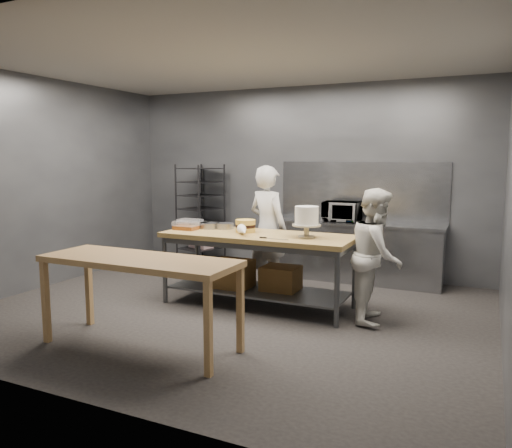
{
  "coord_description": "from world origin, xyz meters",
  "views": [
    {
      "loc": [
        2.82,
        -5.2,
        1.87
      ],
      "look_at": [
        0.21,
        0.32,
        1.05
      ],
      "focal_mm": 35.0,
      "sensor_mm": 36.0,
      "label": 1
    }
  ],
  "objects": [
    {
      "name": "near_counter",
      "position": [
        -0.24,
        -1.39,
        0.81
      ],
      "size": [
        2.0,
        0.7,
        0.9
      ],
      "color": "olive",
      "rests_on": "ground"
    },
    {
      "name": "layer_cake",
      "position": [
        0.01,
        0.44,
        1.0
      ],
      "size": [
        0.25,
        0.25,
        0.16
      ],
      "color": "gold",
      "rests_on": "work_table"
    },
    {
      "name": "cake_pans",
      "position": [
        -0.58,
        0.56,
        0.96
      ],
      "size": [
        0.63,
        0.31,
        0.07
      ],
      "color": "gray",
      "rests_on": "work_table"
    },
    {
      "name": "pastry_clamshells",
      "position": [
        -0.84,
        0.41,
        0.98
      ],
      "size": [
        0.39,
        0.43,
        0.11
      ],
      "color": "#A25E20",
      "rests_on": "work_table"
    },
    {
      "name": "work_table",
      "position": [
        0.18,
        0.38,
        0.57
      ],
      "size": [
        2.4,
        0.9,
        0.92
      ],
      "color": "olive",
      "rests_on": "ground"
    },
    {
      "name": "microwave",
      "position": [
        0.78,
        2.18,
        1.05
      ],
      "size": [
        0.54,
        0.37,
        0.3
      ],
      "primitive_type": "imported",
      "color": "black",
      "rests_on": "back_counter"
    },
    {
      "name": "offset_spatula",
      "position": [
        0.5,
        0.09,
        0.93
      ],
      "size": [
        0.36,
        0.02,
        0.02
      ],
      "color": "slate",
      "rests_on": "work_table"
    },
    {
      "name": "splashback_panel",
      "position": [
        1.0,
        2.48,
        1.35
      ],
      "size": [
        2.6,
        0.02,
        0.9
      ],
      "primitive_type": "cube",
      "color": "slate",
      "rests_on": "back_counter"
    },
    {
      "name": "frosted_cake_stand",
      "position": [
        0.86,
        0.35,
        1.16
      ],
      "size": [
        0.34,
        0.34,
        0.37
      ],
      "color": "#B7AE93",
      "rests_on": "work_table"
    },
    {
      "name": "piping_bag",
      "position": [
        0.12,
        0.15,
        0.98
      ],
      "size": [
        0.31,
        0.38,
        0.12
      ],
      "primitive_type": "cone",
      "rotation": [
        1.57,
        0.0,
        0.58
      ],
      "color": "white",
      "rests_on": "work_table"
    },
    {
      "name": "back_counter",
      "position": [
        1.0,
        2.18,
        0.45
      ],
      "size": [
        2.6,
        0.6,
        0.9
      ],
      "color": "slate",
      "rests_on": "ground"
    },
    {
      "name": "speed_rack",
      "position": [
        -1.68,
        2.1,
        0.86
      ],
      "size": [
        0.74,
        0.78,
        1.75
      ],
      "color": "black",
      "rests_on": "ground"
    },
    {
      "name": "chef_behind",
      "position": [
        0.04,
        1.08,
        0.88
      ],
      "size": [
        0.75,
        0.61,
        1.76
      ],
      "primitive_type": "imported",
      "rotation": [
        0.0,
        0.0,
        2.8
      ],
      "color": "silver",
      "rests_on": "ground"
    },
    {
      "name": "ground",
      "position": [
        0.0,
        0.0,
        0.0
      ],
      "size": [
        6.0,
        6.0,
        0.0
      ],
      "primitive_type": "plane",
      "color": "black",
      "rests_on": "ground"
    },
    {
      "name": "chef_right",
      "position": [
        1.68,
        0.41,
        0.76
      ],
      "size": [
        0.67,
        0.81,
        1.53
      ],
      "primitive_type": "imported",
      "rotation": [
        0.0,
        0.0,
        1.71
      ],
      "color": "silver",
      "rests_on": "ground"
    },
    {
      "name": "back_wall",
      "position": [
        0.0,
        2.5,
        1.5
      ],
      "size": [
        6.0,
        0.04,
        3.0
      ],
      "primitive_type": "cube",
      "color": "#4C4F54",
      "rests_on": "ground"
    }
  ]
}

